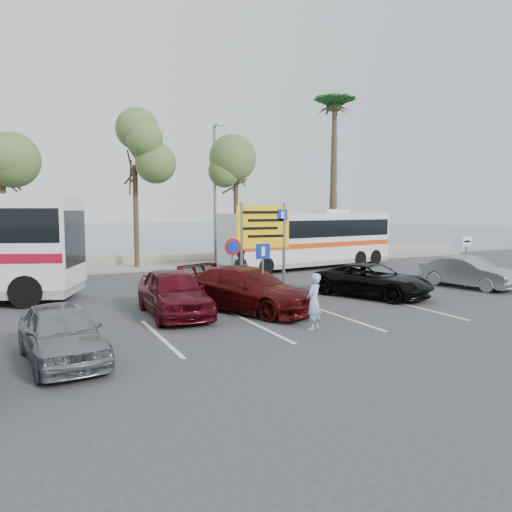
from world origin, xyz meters
name	(u,v)px	position (x,y,z in m)	size (l,w,h in m)	color
ground	(279,316)	(0.00, 0.00, 0.00)	(120.00, 120.00, 0.00)	#2F2F31
kerb_strip	(164,267)	(0.00, 14.00, 0.07)	(44.00, 2.40, 0.15)	gray
seawall	(155,260)	(0.00, 16.00, 0.30)	(48.00, 0.80, 0.60)	gray
sea	(77,233)	(0.00, 60.00, 0.01)	(140.00, 140.00, 0.00)	#3E5063
tree_left	(1,155)	(-8.00, 14.00, 6.00)	(3.20, 3.20, 7.20)	#382619
tree_mid	(134,148)	(-1.50, 14.00, 6.65)	(3.20, 3.20, 8.00)	#382619
tree_right	(236,162)	(4.50, 14.00, 6.17)	(3.20, 3.20, 7.40)	#382619
palm_tree	(335,108)	(11.50, 14.00, 9.87)	(4.80, 4.80, 11.20)	#382619
street_lamp_right	(215,187)	(3.00, 13.52, 4.60)	(0.45, 1.15, 8.01)	slate
direction_sign	(263,234)	(1.00, 3.20, 2.43)	(2.20, 0.12, 3.60)	slate
sign_no_stop	(233,260)	(-0.60, 2.38, 1.58)	(0.60, 0.08, 2.35)	slate
sign_parking	(263,267)	(-0.20, 0.79, 1.47)	(0.50, 0.07, 2.25)	slate
sign_taxi	(466,255)	(9.80, 1.49, 1.42)	(0.50, 0.07, 2.20)	slate
lane_markings	(261,326)	(-1.14, -1.00, 0.00)	(12.02, 4.20, 0.01)	silver
coach_bus_right	(309,241)	(7.50, 10.50, 1.55)	(10.96, 3.92, 3.35)	silver
car_silver_a	(62,333)	(-6.60, -2.11, 0.65)	(1.53, 3.81, 1.30)	slate
car_maroon	(247,289)	(-0.60, 1.14, 0.72)	(2.03, 4.99, 1.45)	#4A0C0D
car_red	(174,292)	(-3.00, 1.50, 0.75)	(1.76, 4.38, 1.49)	#4F0B14
suv_black	(373,280)	(4.87, 1.50, 0.63)	(2.10, 4.55, 1.26)	black
car_silver_b	(469,272)	(10.00, 1.50, 0.66)	(1.40, 4.03, 1.33)	gray
pedestrian_near	(314,302)	(0.02, -2.00, 0.80)	(0.58, 0.38, 1.59)	#92AAD5
pedestrian_far	(240,269)	(1.05, 5.48, 0.84)	(0.82, 0.64, 1.68)	#2D2F43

